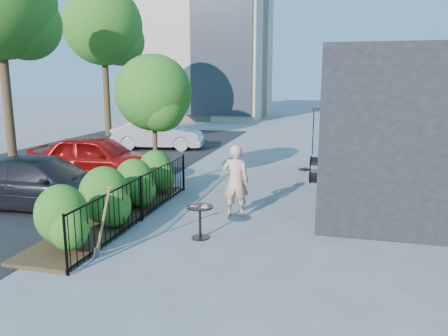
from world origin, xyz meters
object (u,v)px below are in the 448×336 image
(woman, at_px, (235,181))
(car_red, at_px, (98,158))
(patio_tree, at_px, (155,97))
(street_tree_far, at_px, (104,31))
(car_silver, at_px, (158,134))
(car_darkgrey, at_px, (44,183))
(cafe_table, at_px, (200,216))
(shovel, at_px, (102,226))

(woman, distance_m, car_red, 5.81)
(woman, relative_size, car_red, 0.40)
(patio_tree, distance_m, street_tree_far, 13.95)
(car_silver, xyz_separation_m, car_darkgrey, (0.87, -9.73, -0.04))
(patio_tree, height_order, cafe_table, patio_tree)
(patio_tree, xyz_separation_m, shovel, (0.98, -4.97, -2.12))
(car_darkgrey, bearing_deg, shovel, -135.13)
(woman, bearing_deg, car_silver, -62.05)
(patio_tree, relative_size, cafe_table, 5.29)
(patio_tree, relative_size, street_tree_far, 0.48)
(street_tree_far, bearing_deg, patio_tree, -55.49)
(cafe_table, bearing_deg, shovel, -134.04)
(cafe_table, bearing_deg, car_red, 138.53)
(patio_tree, xyz_separation_m, car_red, (-2.39, 0.74, -2.01))
(patio_tree, bearing_deg, car_darkgrey, -132.19)
(street_tree_far, height_order, car_red, street_tree_far)
(patio_tree, height_order, woman, patio_tree)
(street_tree_far, height_order, cafe_table, street_tree_far)
(patio_tree, xyz_separation_m, woman, (2.80, -1.87, -1.88))
(woman, bearing_deg, street_tree_far, -55.48)
(woman, height_order, car_red, woman)
(cafe_table, bearing_deg, woman, 76.44)
(car_red, bearing_deg, car_silver, 2.86)
(cafe_table, xyz_separation_m, car_red, (-4.80, 4.24, 0.27))
(street_tree_far, relative_size, cafe_table, 11.12)
(car_darkgrey, bearing_deg, car_silver, -0.24)
(cafe_table, height_order, woman, woman)
(woman, distance_m, car_silver, 10.92)
(car_silver, bearing_deg, shovel, -171.99)
(woman, relative_size, shovel, 1.22)
(cafe_table, xyz_separation_m, car_darkgrey, (-4.55, 1.13, 0.18))
(street_tree_far, xyz_separation_m, car_silver, (4.68, -3.84, -5.22))
(car_red, bearing_deg, shovel, -151.98)
(patio_tree, relative_size, shovel, 2.69)
(woman, bearing_deg, car_red, -30.96)
(cafe_table, relative_size, car_red, 0.17)
(street_tree_far, distance_m, car_darkgrey, 15.58)
(patio_tree, height_order, shovel, patio_tree)
(car_red, xyz_separation_m, car_silver, (-0.62, 6.62, -0.06))
(shovel, bearing_deg, cafe_table, 45.96)
(street_tree_far, distance_m, car_red, 12.81)
(woman, xyz_separation_m, shovel, (-1.82, -3.10, -0.25))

